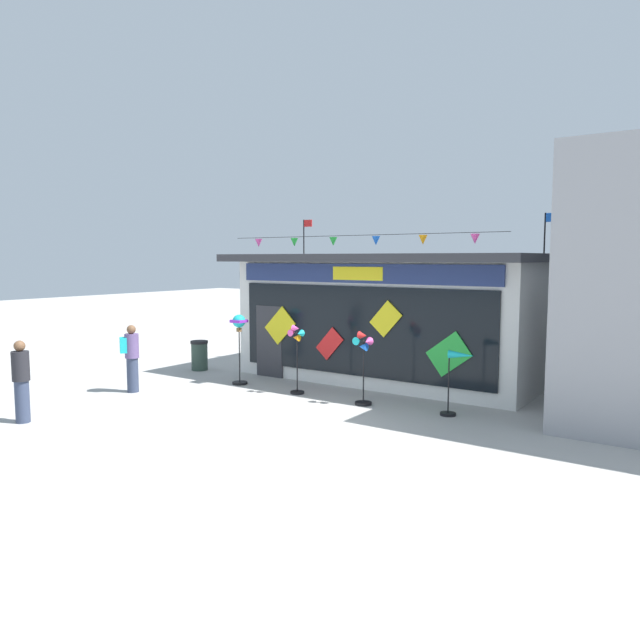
{
  "coord_description": "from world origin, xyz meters",
  "views": [
    {
      "loc": [
        7.5,
        -8.96,
        3.32
      ],
      "look_at": [
        -0.87,
        3.13,
        1.81
      ],
      "focal_mm": 33.76,
      "sensor_mm": 36.0,
      "label": 1
    }
  ],
  "objects_px": {
    "wind_spinner_left": "(296,350)",
    "person_near_camera": "(21,381)",
    "kite_shop_building": "(407,313)",
    "person_mid_plaza": "(131,357)",
    "trash_bin": "(199,355)",
    "wind_spinner_far_left": "(239,332)",
    "wind_spinner_center_left": "(363,358)",
    "wind_spinner_center_right": "(456,373)"
  },
  "relations": [
    {
      "from": "wind_spinner_far_left",
      "to": "wind_spinner_center_right",
      "type": "xyz_separation_m",
      "value": [
        5.97,
        0.13,
        -0.47
      ]
    },
    {
      "from": "kite_shop_building",
      "to": "wind_spinner_center_left",
      "type": "relative_size",
      "value": 5.0
    },
    {
      "from": "person_near_camera",
      "to": "person_mid_plaza",
      "type": "xyz_separation_m",
      "value": [
        -0.47,
        3.06,
        0.03
      ]
    },
    {
      "from": "wind_spinner_center_left",
      "to": "person_mid_plaza",
      "type": "distance_m",
      "value": 5.81
    },
    {
      "from": "wind_spinner_center_left",
      "to": "person_near_camera",
      "type": "bearing_deg",
      "value": -133.53
    },
    {
      "from": "kite_shop_building",
      "to": "trash_bin",
      "type": "relative_size",
      "value": 9.56
    },
    {
      "from": "wind_spinner_center_right",
      "to": "trash_bin",
      "type": "xyz_separation_m",
      "value": [
        -8.32,
        0.69,
        -0.48
      ]
    },
    {
      "from": "wind_spinner_left",
      "to": "wind_spinner_center_right",
      "type": "xyz_separation_m",
      "value": [
        4.04,
        0.2,
        -0.17
      ]
    },
    {
      "from": "person_mid_plaza",
      "to": "trash_bin",
      "type": "bearing_deg",
      "value": -40.98
    },
    {
      "from": "wind_spinner_center_right",
      "to": "person_near_camera",
      "type": "distance_m",
      "value": 8.9
    },
    {
      "from": "wind_spinner_left",
      "to": "person_near_camera",
      "type": "relative_size",
      "value": 1.02
    },
    {
      "from": "kite_shop_building",
      "to": "trash_bin",
      "type": "bearing_deg",
      "value": -148.6
    },
    {
      "from": "trash_bin",
      "to": "wind_spinner_far_left",
      "type": "bearing_deg",
      "value": -19.28
    },
    {
      "from": "wind_spinner_far_left",
      "to": "person_near_camera",
      "type": "xyz_separation_m",
      "value": [
        -1.09,
        -5.3,
        -0.54
      ]
    },
    {
      "from": "wind_spinner_left",
      "to": "kite_shop_building",
      "type": "bearing_deg",
      "value": 76.85
    },
    {
      "from": "kite_shop_building",
      "to": "wind_spinner_far_left",
      "type": "height_order",
      "value": "kite_shop_building"
    },
    {
      "from": "wind_spinner_left",
      "to": "wind_spinner_center_right",
      "type": "height_order",
      "value": "wind_spinner_left"
    },
    {
      "from": "wind_spinner_center_right",
      "to": "person_mid_plaza",
      "type": "height_order",
      "value": "person_mid_plaza"
    },
    {
      "from": "wind_spinner_center_left",
      "to": "person_mid_plaza",
      "type": "relative_size",
      "value": 1.0
    },
    {
      "from": "wind_spinner_center_right",
      "to": "person_near_camera",
      "type": "xyz_separation_m",
      "value": [
        -7.06,
        -5.42,
        -0.07
      ]
    },
    {
      "from": "wind_spinner_center_right",
      "to": "person_near_camera",
      "type": "relative_size",
      "value": 0.84
    },
    {
      "from": "kite_shop_building",
      "to": "wind_spinner_center_right",
      "type": "distance_m",
      "value": 5.03
    },
    {
      "from": "wind_spinner_center_left",
      "to": "trash_bin",
      "type": "distance_m",
      "value": 6.29
    },
    {
      "from": "kite_shop_building",
      "to": "trash_bin",
      "type": "xyz_separation_m",
      "value": [
        -5.24,
        -3.2,
        -1.29
      ]
    },
    {
      "from": "wind_spinner_center_left",
      "to": "trash_bin",
      "type": "relative_size",
      "value": 1.91
    },
    {
      "from": "trash_bin",
      "to": "person_mid_plaza",
      "type": "bearing_deg",
      "value": -75.57
    },
    {
      "from": "wind_spinner_center_left",
      "to": "person_mid_plaza",
      "type": "height_order",
      "value": "wind_spinner_center_left"
    },
    {
      "from": "wind_spinner_far_left",
      "to": "wind_spinner_left",
      "type": "height_order",
      "value": "wind_spinner_far_left"
    },
    {
      "from": "person_mid_plaza",
      "to": "kite_shop_building",
      "type": "bearing_deg",
      "value": -90.85
    },
    {
      "from": "person_mid_plaza",
      "to": "trash_bin",
      "type": "height_order",
      "value": "person_mid_plaza"
    },
    {
      "from": "wind_spinner_center_right",
      "to": "person_near_camera",
      "type": "bearing_deg",
      "value": -142.47
    },
    {
      "from": "person_mid_plaza",
      "to": "wind_spinner_center_left",
      "type": "bearing_deg",
      "value": -123.9
    },
    {
      "from": "wind_spinner_center_right",
      "to": "trash_bin",
      "type": "distance_m",
      "value": 8.36
    },
    {
      "from": "trash_bin",
      "to": "kite_shop_building",
      "type": "bearing_deg",
      "value": 31.4
    },
    {
      "from": "wind_spinner_left",
      "to": "wind_spinner_center_left",
      "type": "relative_size",
      "value": 1.01
    },
    {
      "from": "kite_shop_building",
      "to": "wind_spinner_center_left",
      "type": "height_order",
      "value": "kite_shop_building"
    },
    {
      "from": "wind_spinner_far_left",
      "to": "person_near_camera",
      "type": "height_order",
      "value": "wind_spinner_far_left"
    },
    {
      "from": "wind_spinner_far_left",
      "to": "trash_bin",
      "type": "height_order",
      "value": "wind_spinner_far_left"
    },
    {
      "from": "wind_spinner_center_left",
      "to": "trash_bin",
      "type": "height_order",
      "value": "wind_spinner_center_left"
    },
    {
      "from": "kite_shop_building",
      "to": "person_mid_plaza",
      "type": "xyz_separation_m",
      "value": [
        -4.45,
        -6.25,
        -0.85
      ]
    },
    {
      "from": "wind_spinner_left",
      "to": "trash_bin",
      "type": "distance_m",
      "value": 4.42
    },
    {
      "from": "trash_bin",
      "to": "person_near_camera",
      "type": "bearing_deg",
      "value": -78.37
    }
  ]
}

